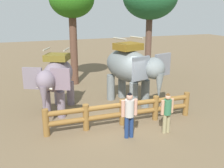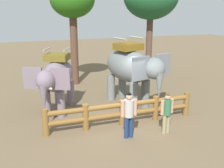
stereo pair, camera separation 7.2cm
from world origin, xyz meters
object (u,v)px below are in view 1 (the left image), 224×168
object	(u,v)px
log_fence	(122,111)
tree_far_left	(72,1)
elephant_near_left	(57,78)
elephant_center	(131,68)
tourist_man_in_blue	(167,110)
tourist_woman_in_black	(129,112)

from	to	relation	value
log_fence	tree_far_left	xyz separation A→B (m)	(-0.44, 6.57, 4.35)
tree_far_left	elephant_near_left	bearing A→B (deg)	-112.36
log_fence	elephant_center	size ratio (longest dim) A/B	1.60
elephant_center	elephant_near_left	bearing A→B (deg)	175.41
elephant_near_left	tourist_man_in_blue	xyz separation A→B (m)	(3.48, -3.55, -0.71)
tourist_woman_in_black	tree_far_left	xyz separation A→B (m)	(-0.23, 7.69, 3.95)
tree_far_left	tourist_man_in_blue	bearing A→B (deg)	-77.68
elephant_near_left	tourist_woman_in_black	distance (m)	3.99
elephant_center	tree_far_left	xyz separation A→B (m)	(-1.72, 4.57, 3.11)
elephant_center	tourist_woman_in_black	size ratio (longest dim) A/B	2.26
tourist_man_in_blue	elephant_center	bearing A→B (deg)	89.87
elephant_center	log_fence	bearing A→B (deg)	-122.57
tourist_woman_in_black	tree_far_left	distance (m)	8.65
tourist_man_in_blue	elephant_near_left	bearing A→B (deg)	134.43
tourist_man_in_blue	tree_far_left	distance (m)	8.98
elephant_near_left	tourist_man_in_blue	bearing A→B (deg)	-45.57
log_fence	tourist_man_in_blue	distance (m)	1.82
log_fence	tourist_man_in_blue	xyz separation A→B (m)	(1.27, -1.26, 0.31)
tourist_woman_in_black	tourist_man_in_blue	bearing A→B (deg)	-5.78
log_fence	tourist_man_in_blue	bearing A→B (deg)	-44.77
elephant_center	tree_far_left	distance (m)	5.79
elephant_near_left	elephant_center	distance (m)	3.50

